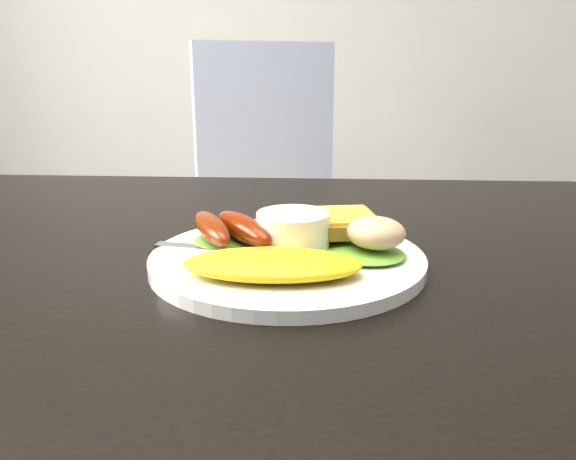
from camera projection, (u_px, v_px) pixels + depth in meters
dining_table at (237, 274)px, 0.56m from camera, size 1.20×0.80×0.04m
dining_chair at (259, 230)px, 1.71m from camera, size 0.61×0.61×0.06m
person at (267, 187)px, 0.99m from camera, size 0.56×0.40×1.45m
plate at (287, 260)px, 0.53m from camera, size 0.26×0.26×0.01m
lettuce_left at (230, 239)px, 0.55m from camera, size 0.09×0.09×0.01m
lettuce_right at (365, 253)px, 0.51m from camera, size 0.09×0.09×0.01m
omelette at (272, 264)px, 0.47m from camera, size 0.15×0.07×0.02m
sausage_a at (212, 228)px, 0.53m from camera, size 0.06×0.10×0.02m
sausage_b at (243, 228)px, 0.53m from camera, size 0.08×0.10×0.03m
ramekin at (293, 233)px, 0.53m from camera, size 0.08×0.08×0.04m
toast_a at (313, 227)px, 0.59m from camera, size 0.07×0.07×0.01m
toast_b at (338, 223)px, 0.55m from camera, size 0.09×0.09×0.01m
potato_salad at (376, 233)px, 0.51m from camera, size 0.07×0.07×0.03m
fork at (237, 252)px, 0.52m from camera, size 0.16×0.04×0.00m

